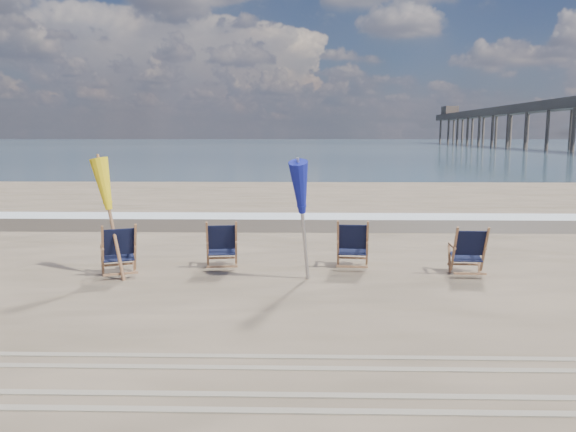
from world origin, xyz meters
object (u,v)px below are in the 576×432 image
beach_chair_0 (135,249)px  fishing_pier (566,118)px  umbrella_blue (304,188)px  beach_chair_2 (367,245)px  beach_chair_1 (236,245)px  umbrella_yellow (111,189)px  beach_chair_3 (485,252)px

beach_chair_0 → fishing_pier: size_ratio=0.01×
beach_chair_0 → umbrella_blue: size_ratio=0.45×
beach_chair_2 → umbrella_blue: umbrella_blue is taller
beach_chair_0 → umbrella_blue: 3.05m
beach_chair_0 → fishing_pier: bearing=-141.7°
beach_chair_1 → umbrella_yellow: (-1.95, -0.69, 1.05)m
fishing_pier → umbrella_blue: bearing=-117.3°
beach_chair_1 → beach_chair_3: size_ratio=1.01×
umbrella_blue → fishing_pier: 82.37m
umbrella_blue → fishing_pier: size_ratio=0.01×
beach_chair_0 → fishing_pier: fishing_pier is taller
beach_chair_2 → umbrella_blue: (-1.12, -0.86, 1.09)m
beach_chair_0 → beach_chair_1: size_ratio=1.03×
beach_chair_2 → umbrella_yellow: (-4.26, -0.67, 1.04)m
beach_chair_0 → beach_chair_2: bearing=164.4°
beach_chair_3 → beach_chair_2: bearing=-9.5°
beach_chair_3 → fishing_pier: 80.69m
beach_chair_1 → fishing_pier: (38.90, 72.29, 4.20)m
beach_chair_0 → umbrella_blue: bearing=150.0°
beach_chair_2 → fishing_pier: size_ratio=0.01×
beach_chair_1 → beach_chair_2: size_ratio=0.99×
beach_chair_2 → beach_chair_3: beach_chair_2 is taller
beach_chair_3 → fishing_pier: size_ratio=0.01×
beach_chair_3 → fishing_pier: fishing_pier is taller
beach_chair_1 → fishing_pier: 82.20m
beach_chair_1 → umbrella_blue: (1.19, -0.87, 1.10)m
beach_chair_1 → beach_chair_3: 4.24m
beach_chair_1 → umbrella_blue: umbrella_blue is taller
beach_chair_2 → umbrella_yellow: bearing=14.6°
beach_chair_3 → umbrella_blue: bearing=11.2°
beach_chair_0 → beach_chair_3: bearing=158.0°
umbrella_yellow → umbrella_blue: size_ratio=0.97×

